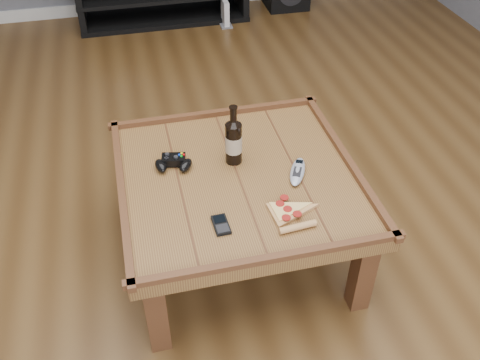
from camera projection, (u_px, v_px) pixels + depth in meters
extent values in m
plane|color=#462D14|center=(239.00, 249.00, 2.54)|extent=(6.00, 6.00, 0.00)
cube|color=silver|center=(161.00, 3.00, 4.74)|extent=(5.00, 0.02, 0.10)
cube|color=#563418|center=(238.00, 182.00, 2.27)|extent=(1.00, 1.00, 0.06)
cube|color=#402811|center=(156.00, 313.00, 2.03)|extent=(0.08, 0.08, 0.39)
cube|color=#402811|center=(362.00, 273.00, 2.18)|extent=(0.08, 0.08, 0.39)
cube|color=#402811|center=(137.00, 176.00, 2.65)|extent=(0.08, 0.08, 0.39)
cube|color=#402811|center=(298.00, 153.00, 2.80)|extent=(0.08, 0.08, 0.39)
cube|color=#402811|center=(215.00, 113.00, 2.61)|extent=(1.03, 0.03, 0.03)
cube|color=#402811|center=(270.00, 259.00, 1.88)|extent=(1.03, 0.03, 0.03)
cube|color=#402811|center=(346.00, 158.00, 2.33)|extent=(0.03, 1.03, 0.03)
cube|color=#402811|center=(122.00, 192.00, 2.16)|extent=(0.03, 1.03, 0.03)
cube|color=black|center=(165.00, 17.00, 4.58)|extent=(1.40, 0.45, 0.04)
cylinder|color=black|center=(234.00, 143.00, 2.27)|extent=(0.07, 0.07, 0.19)
cone|color=black|center=(233.00, 122.00, 2.20)|extent=(0.07, 0.07, 0.03)
cylinder|color=black|center=(233.00, 115.00, 2.18)|extent=(0.03, 0.03, 0.07)
cylinder|color=black|center=(233.00, 107.00, 2.16)|extent=(0.04, 0.04, 0.01)
cylinder|color=tan|center=(234.00, 143.00, 2.27)|extent=(0.07, 0.07, 0.08)
cube|color=black|center=(174.00, 160.00, 2.30)|extent=(0.11, 0.08, 0.03)
ellipsoid|color=black|center=(161.00, 166.00, 2.27)|extent=(0.06, 0.09, 0.04)
ellipsoid|color=black|center=(186.00, 165.00, 2.28)|extent=(0.08, 0.10, 0.04)
cylinder|color=black|center=(167.00, 154.00, 2.30)|extent=(0.02, 0.02, 0.01)
cylinder|color=black|center=(176.00, 157.00, 2.28)|extent=(0.02, 0.02, 0.01)
cylinder|color=yellow|center=(182.00, 153.00, 2.30)|extent=(0.01, 0.01, 0.01)
cylinder|color=red|center=(184.00, 155.00, 2.30)|extent=(0.01, 0.01, 0.01)
cylinder|color=#0C33CC|center=(179.00, 155.00, 2.29)|extent=(0.01, 0.01, 0.01)
cylinder|color=#0C9919|center=(181.00, 156.00, 2.29)|extent=(0.01, 0.01, 0.01)
cylinder|color=tan|center=(298.00, 227.00, 2.00)|extent=(0.15, 0.04, 0.03)
cylinder|color=maroon|center=(286.00, 218.00, 2.03)|extent=(0.03, 0.03, 0.00)
cylinder|color=maroon|center=(297.00, 214.00, 2.05)|extent=(0.03, 0.03, 0.00)
cylinder|color=maroon|center=(288.00, 209.00, 2.07)|extent=(0.03, 0.03, 0.00)
cylinder|color=maroon|center=(280.00, 203.00, 2.09)|extent=(0.03, 0.03, 0.00)
cylinder|color=maroon|center=(284.00, 197.00, 2.12)|extent=(0.03, 0.03, 0.00)
cube|color=black|center=(221.00, 225.00, 2.02)|extent=(0.06, 0.11, 0.01)
cube|color=black|center=(219.00, 219.00, 2.03)|extent=(0.05, 0.04, 0.00)
cube|color=black|center=(223.00, 228.00, 2.00)|extent=(0.05, 0.05, 0.00)
ellipsoid|color=#979CA4|center=(298.00, 172.00, 2.25)|extent=(0.14, 0.20, 0.03)
cube|color=black|center=(299.00, 162.00, 2.29)|extent=(0.04, 0.03, 0.00)
cube|color=black|center=(297.00, 172.00, 2.23)|extent=(0.06, 0.07, 0.00)
cube|color=slate|center=(225.00, 24.00, 4.50)|extent=(0.09, 0.17, 0.02)
cube|color=white|center=(225.00, 12.00, 4.43)|extent=(0.04, 0.15, 0.20)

